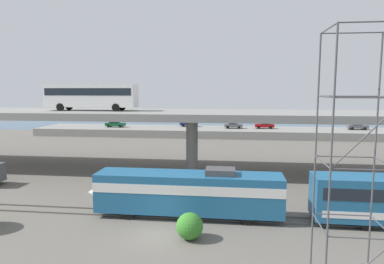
{
  "coord_description": "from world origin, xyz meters",
  "views": [
    {
      "loc": [
        5.43,
        -23.87,
        10.65
      ],
      "look_at": [
        -0.58,
        24.72,
        4.54
      ],
      "focal_mm": 32.57,
      "sensor_mm": 36.0,
      "label": 1
    }
  ],
  "objects_px": {
    "scaffolding_tower": "(355,155)",
    "parked_car_4": "(115,124)",
    "parked_car_3": "(233,125)",
    "parked_car_1": "(265,125)",
    "train_locomotive": "(179,191)",
    "parked_car_0": "(189,123)",
    "parked_car_2": "(357,126)",
    "transit_bus_on_overpass": "(91,95)"
  },
  "relations": [
    {
      "from": "parked_car_0",
      "to": "parked_car_1",
      "type": "relative_size",
      "value": 0.96
    },
    {
      "from": "parked_car_2",
      "to": "parked_car_4",
      "type": "distance_m",
      "value": 54.63
    },
    {
      "from": "transit_bus_on_overpass",
      "to": "scaffolding_tower",
      "type": "bearing_deg",
      "value": -45.32
    },
    {
      "from": "transit_bus_on_overpass",
      "to": "parked_car_4",
      "type": "height_order",
      "value": "transit_bus_on_overpass"
    },
    {
      "from": "parked_car_2",
      "to": "parked_car_3",
      "type": "bearing_deg",
      "value": -178.16
    },
    {
      "from": "parked_car_0",
      "to": "parked_car_3",
      "type": "height_order",
      "value": "same"
    },
    {
      "from": "parked_car_2",
      "to": "parked_car_4",
      "type": "height_order",
      "value": "same"
    },
    {
      "from": "train_locomotive",
      "to": "parked_car_2",
      "type": "distance_m",
      "value": 60.74
    },
    {
      "from": "parked_car_1",
      "to": "parked_car_4",
      "type": "distance_m",
      "value": 34.6
    },
    {
      "from": "parked_car_1",
      "to": "parked_car_2",
      "type": "bearing_deg",
      "value": -179.37
    },
    {
      "from": "scaffolding_tower",
      "to": "parked_car_4",
      "type": "xyz_separation_m",
      "value": [
        -34.06,
        59.73,
        -4.78
      ]
    },
    {
      "from": "train_locomotive",
      "to": "parked_car_1",
      "type": "height_order",
      "value": "train_locomotive"
    },
    {
      "from": "transit_bus_on_overpass",
      "to": "parked_car_4",
      "type": "xyz_separation_m",
      "value": [
        -9.17,
        34.56,
        -7.38
      ]
    },
    {
      "from": "train_locomotive",
      "to": "transit_bus_on_overpass",
      "type": "height_order",
      "value": "transit_bus_on_overpass"
    },
    {
      "from": "parked_car_1",
      "to": "parked_car_2",
      "type": "distance_m",
      "value": 20.04
    },
    {
      "from": "parked_car_1",
      "to": "parked_car_4",
      "type": "height_order",
      "value": "same"
    },
    {
      "from": "parked_car_1",
      "to": "parked_car_2",
      "type": "relative_size",
      "value": 0.99
    },
    {
      "from": "parked_car_3",
      "to": "transit_bus_on_overpass",
      "type": "bearing_deg",
      "value": -117.48
    },
    {
      "from": "train_locomotive",
      "to": "parked_car_1",
      "type": "distance_m",
      "value": 53.06
    },
    {
      "from": "parked_car_0",
      "to": "parked_car_1",
      "type": "bearing_deg",
      "value": -6.74
    },
    {
      "from": "parked_car_1",
      "to": "train_locomotive",
      "type": "bearing_deg",
      "value": 77.79
    },
    {
      "from": "parked_car_2",
      "to": "parked_car_4",
      "type": "xyz_separation_m",
      "value": [
        -54.61,
        -1.64,
        0.0
      ]
    },
    {
      "from": "parked_car_2",
      "to": "parked_car_1",
      "type": "bearing_deg",
      "value": -179.37
    },
    {
      "from": "scaffolding_tower",
      "to": "parked_car_1",
      "type": "xyz_separation_m",
      "value": [
        0.51,
        61.15,
        -4.78
      ]
    },
    {
      "from": "train_locomotive",
      "to": "transit_bus_on_overpass",
      "type": "relative_size",
      "value": 1.37
    },
    {
      "from": "transit_bus_on_overpass",
      "to": "parked_car_3",
      "type": "height_order",
      "value": "transit_bus_on_overpass"
    },
    {
      "from": "parked_car_4",
      "to": "train_locomotive",
      "type": "bearing_deg",
      "value": -65.16
    },
    {
      "from": "parked_car_3",
      "to": "parked_car_4",
      "type": "relative_size",
      "value": 0.9
    },
    {
      "from": "scaffolding_tower",
      "to": "parked_car_3",
      "type": "height_order",
      "value": "scaffolding_tower"
    },
    {
      "from": "parked_car_1",
      "to": "parked_car_2",
      "type": "xyz_separation_m",
      "value": [
        20.03,
        0.22,
        0.0
      ]
    },
    {
      "from": "parked_car_3",
      "to": "parked_car_1",
      "type": "bearing_deg",
      "value": 5.29
    },
    {
      "from": "train_locomotive",
      "to": "parked_car_3",
      "type": "height_order",
      "value": "train_locomotive"
    },
    {
      "from": "train_locomotive",
      "to": "parked_car_1",
      "type": "xyz_separation_m",
      "value": [
        11.23,
        51.86,
        0.27
      ]
    },
    {
      "from": "parked_car_3",
      "to": "scaffolding_tower",
      "type": "bearing_deg",
      "value": -83.85
    },
    {
      "from": "parked_car_3",
      "to": "parked_car_4",
      "type": "height_order",
      "value": "same"
    },
    {
      "from": "parked_car_1",
      "to": "parked_car_4",
      "type": "xyz_separation_m",
      "value": [
        -34.57,
        -1.41,
        0.0
      ]
    },
    {
      "from": "train_locomotive",
      "to": "parked_car_2",
      "type": "xyz_separation_m",
      "value": [
        31.26,
        52.08,
        0.27
      ]
    },
    {
      "from": "train_locomotive",
      "to": "parked_car_0",
      "type": "bearing_deg",
      "value": -83.18
    },
    {
      "from": "parked_car_0",
      "to": "parked_car_2",
      "type": "xyz_separation_m",
      "value": [
        37.71,
        -1.87,
        0.0
      ]
    },
    {
      "from": "parked_car_0",
      "to": "parked_car_4",
      "type": "distance_m",
      "value": 17.26
    },
    {
      "from": "train_locomotive",
      "to": "parked_car_0",
      "type": "distance_m",
      "value": 54.33
    },
    {
      "from": "parked_car_0",
      "to": "parked_car_4",
      "type": "xyz_separation_m",
      "value": [
        -16.9,
        -3.5,
        0.0
      ]
    }
  ]
}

